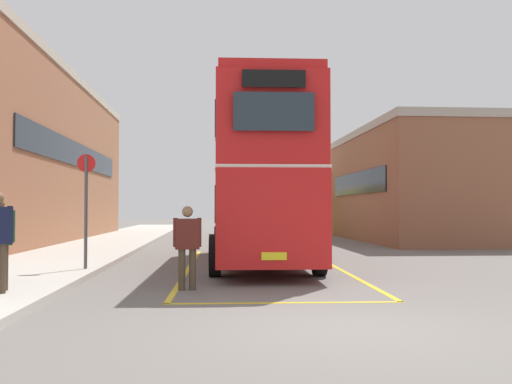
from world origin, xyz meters
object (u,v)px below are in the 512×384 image
single_deck_bus (276,208)px  bus_stop_sign (86,200)px  double_decker_bus (260,177)px  pedestrian_boarding (187,242)px

single_deck_bus → bus_stop_sign: bearing=-107.3°
double_decker_bus → bus_stop_sign: size_ratio=3.60×
double_decker_bus → pedestrian_boarding: bearing=-109.4°
single_deck_bus → pedestrian_boarding: size_ratio=5.30×
single_deck_bus → bus_stop_sign: 24.08m
pedestrian_boarding → bus_stop_sign: bus_stop_sign is taller
pedestrian_boarding → bus_stop_sign: bearing=132.0°
pedestrian_boarding → double_decker_bus: bearing=70.6°
single_deck_bus → bus_stop_sign: size_ratio=3.13×
double_decker_bus → pedestrian_boarding: size_ratio=6.08×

